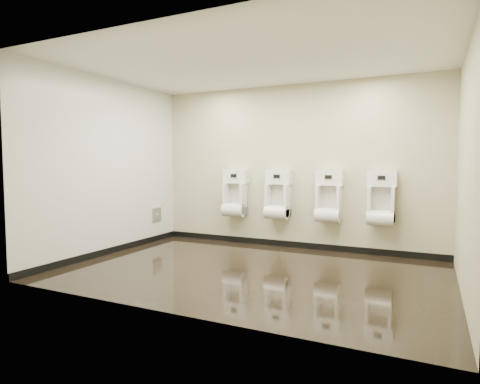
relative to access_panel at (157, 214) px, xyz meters
The scene contains 14 objects.
ground 2.80m from the access_panel, 25.81° to the right, with size 5.00×3.50×0.00m, color black.
ceiling 3.59m from the access_panel, 25.81° to the right, with size 5.00×3.50×0.00m, color silver.
back_wall 2.70m from the access_panel, 12.50° to the left, with size 5.00×0.02×2.80m, color #BDB895.
front_wall 3.96m from the access_panel, 49.93° to the right, with size 5.00×0.02×2.80m, color #BDB895.
left_wall 1.50m from the access_panel, 90.87° to the right, with size 0.02×3.50×2.80m, color #BDB895.
right_wall 5.20m from the access_panel, 13.54° to the right, with size 0.02×3.50×2.80m, color #BDB895.
tile_overlay_left 1.50m from the access_panel, 90.63° to the right, with size 0.01×3.50×2.80m, color silver.
skirting_back 2.58m from the access_panel, 12.23° to the left, with size 5.00×0.02×0.10m, color black.
skirting_left 1.28m from the access_panel, 90.30° to the right, with size 0.02×3.50×0.10m, color black.
access_panel is the anchor object (origin of this frame).
urinal_0 1.54m from the access_panel, 15.51° to the left, with size 0.45×0.34×0.83m.
urinal_1 2.33m from the access_panel, 10.05° to the left, with size 0.45×0.34×0.83m.
urinal_2 3.20m from the access_panel, ahead, with size 0.45×0.34×0.83m.
urinal_3 4.00m from the access_panel, ahead, with size 0.45×0.34×0.83m.
Camera 1 is at (2.16, -4.88, 1.45)m, focal length 30.00 mm.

